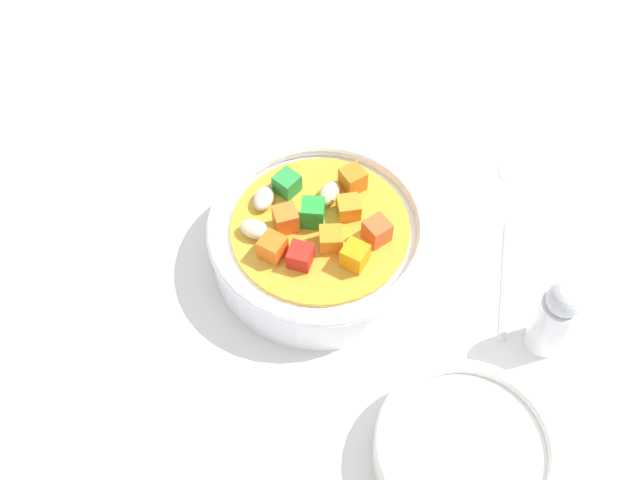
{
  "coord_description": "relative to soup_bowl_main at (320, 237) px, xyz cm",
  "views": [
    {
      "loc": [
        33.3,
        0.02,
        50.23
      ],
      "look_at": [
        0.0,
        0.0,
        2.19
      ],
      "focal_mm": 41.59,
      "sensor_mm": 36.0,
      "label": 1
    }
  ],
  "objects": [
    {
      "name": "soup_bowl_main",
      "position": [
        0.0,
        0.0,
        0.0
      ],
      "size": [
        17.57,
        17.57,
        6.11
      ],
      "color": "white",
      "rests_on": "ground_plane"
    },
    {
      "name": "spoon",
      "position": [
        -3.57,
        15.85,
        -2.26
      ],
      "size": [
        18.46,
        4.88,
        0.74
      ],
      "rotation": [
        0.0,
        0.0,
        2.96
      ],
      "color": "silver",
      "rests_on": "ground_plane"
    },
    {
      "name": "side_bowl_small",
      "position": [
        16.8,
        9.69,
        -0.88
      ],
      "size": [
        12.33,
        12.33,
        3.32
      ],
      "color": "white",
      "rests_on": "ground_plane"
    },
    {
      "name": "pepper_shaker",
      "position": [
        7.76,
        16.81,
        1.09
      ],
      "size": [
        2.87,
        2.87,
        7.47
      ],
      "color": "silver",
      "rests_on": "ground_plane"
    },
    {
      "name": "ground_plane",
      "position": [
        0.0,
        0.02,
        -3.61
      ],
      "size": [
        140.0,
        140.0,
        2.0
      ],
      "primitive_type": "cube",
      "color": "silver"
    }
  ]
}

